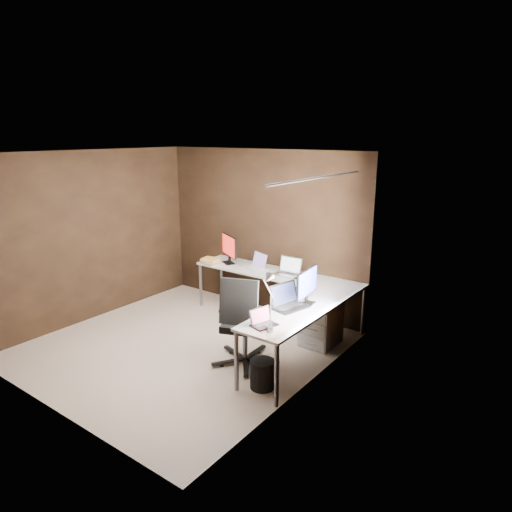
# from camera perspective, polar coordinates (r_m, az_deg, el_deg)

# --- Properties ---
(room) EXTENTS (3.60, 3.60, 2.50)m
(room) POSITION_cam_1_polar(r_m,az_deg,el_deg) (5.59, -6.72, 0.01)
(room) COLOR beige
(room) RESTS_ON ground
(desk) EXTENTS (2.65, 2.25, 0.73)m
(desk) POSITION_cam_1_polar(r_m,az_deg,el_deg) (6.21, 3.00, -4.15)
(desk) COLOR silver
(desk) RESTS_ON ground
(drawer_pedestal) EXTENTS (0.42, 0.50, 0.60)m
(drawer_pedestal) POSITION_cam_1_polar(r_m,az_deg,el_deg) (6.16, 8.13, -8.23)
(drawer_pedestal) COLOR silver
(drawer_pedestal) RESTS_ON ground
(monitor_left) EXTENTS (0.47, 0.27, 0.45)m
(monitor_left) POSITION_cam_1_polar(r_m,az_deg,el_deg) (7.18, -3.38, 1.06)
(monitor_left) COLOR black
(monitor_left) RESTS_ON desk
(monitor_right) EXTENTS (0.15, 0.54, 0.44)m
(monitor_right) POSITION_cam_1_polar(r_m,az_deg,el_deg) (5.48, 6.40, -3.54)
(monitor_right) COLOR black
(monitor_right) RESTS_ON desk
(laptop_white) EXTENTS (0.39, 0.34, 0.22)m
(laptop_white) POSITION_cam_1_polar(r_m,az_deg,el_deg) (6.97, 0.08, -1.10)
(laptop_white) COLOR silver
(laptop_white) RESTS_ON desk
(laptop_silver) EXTENTS (0.38, 0.27, 0.25)m
(laptop_silver) POSITION_cam_1_polar(r_m,az_deg,el_deg) (6.67, 4.06, -1.84)
(laptop_silver) COLOR silver
(laptop_silver) RESTS_ON desk
(laptop_black_big) EXTENTS (0.39, 0.48, 0.28)m
(laptop_black_big) POSITION_cam_1_polar(r_m,az_deg,el_deg) (5.44, 3.98, -5.78)
(laptop_black_big) COLOR black
(laptop_black_big) RESTS_ON desk
(laptop_black_small) EXTENTS (0.26, 0.31, 0.18)m
(laptop_black_small) POSITION_cam_1_polar(r_m,az_deg,el_deg) (4.94, 0.84, -8.19)
(laptop_black_small) COLOR black
(laptop_black_small) RESTS_ON desk
(book_stack) EXTENTS (0.29, 0.24, 0.09)m
(book_stack) POSITION_cam_1_polar(r_m,az_deg,el_deg) (7.24, -5.72, -0.60)
(book_stack) COLOR olive
(book_stack) RESTS_ON desk
(mouse_left) EXTENTS (0.08, 0.05, 0.03)m
(mouse_left) POSITION_cam_1_polar(r_m,az_deg,el_deg) (7.23, -5.58, -0.83)
(mouse_left) COLOR black
(mouse_left) RESTS_ON desk
(mouse_corner) EXTENTS (0.08, 0.05, 0.03)m
(mouse_corner) POSITION_cam_1_polar(r_m,az_deg,el_deg) (6.46, 5.06, -2.77)
(mouse_corner) COLOR black
(mouse_corner) RESTS_ON desk
(desk_lamp) EXTENTS (0.19, 0.22, 0.60)m
(desk_lamp) POSITION_cam_1_polar(r_m,az_deg,el_deg) (4.75, 1.61, -4.81)
(desk_lamp) COLOR slate
(desk_lamp) RESTS_ON desk
(office_chair) EXTENTS (0.64, 0.68, 1.14)m
(office_chair) POSITION_cam_1_polar(r_m,az_deg,el_deg) (5.57, -1.51, -10.28)
(office_chair) COLOR black
(office_chair) RESTS_ON ground
(wastebasket) EXTENTS (0.31, 0.31, 0.32)m
(wastebasket) POSITION_cam_1_polar(r_m,az_deg,el_deg) (5.18, 0.80, -14.54)
(wastebasket) COLOR black
(wastebasket) RESTS_ON ground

